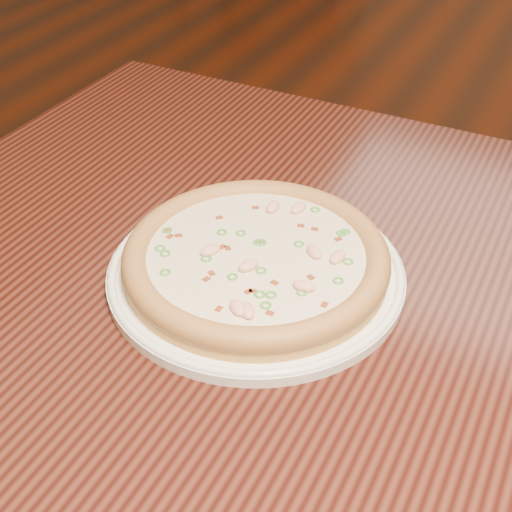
% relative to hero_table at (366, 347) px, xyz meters
% --- Properties ---
extents(ground, '(9.00, 9.00, 0.00)m').
position_rel_hero_table_xyz_m(ground, '(-0.27, 0.76, -0.65)').
color(ground, black).
extents(hero_table, '(1.20, 0.80, 0.75)m').
position_rel_hero_table_xyz_m(hero_table, '(0.00, 0.00, 0.00)').
color(hero_table, black).
rests_on(hero_table, ground).
extents(plate, '(0.33, 0.33, 0.02)m').
position_rel_hero_table_xyz_m(plate, '(-0.12, -0.05, 0.11)').
color(plate, white).
rests_on(plate, hero_table).
extents(pizza, '(0.29, 0.29, 0.03)m').
position_rel_hero_table_xyz_m(pizza, '(-0.12, -0.05, 0.13)').
color(pizza, '#C19245').
rests_on(pizza, plate).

